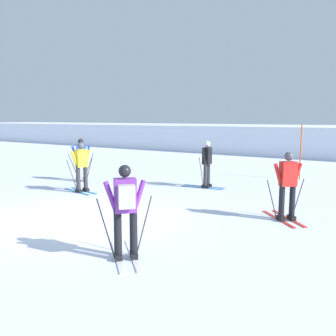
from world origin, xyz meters
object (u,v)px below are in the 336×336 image
at_px(skier_blue, 81,159).
at_px(skier_purple, 125,208).
at_px(skier_yellow, 81,166).
at_px(skier_red, 288,184).
at_px(trail_marker_pole, 301,152).
at_px(skier_black, 207,163).

distance_m(skier_blue, skier_purple, 8.63).
height_order(skier_yellow, skier_red, same).
distance_m(skier_blue, skier_yellow, 2.24).
bearing_deg(skier_red, trail_marker_pole, 101.86).
bearing_deg(skier_yellow, skier_purple, -35.67).
relative_size(skier_purple, skier_yellow, 1.00).
bearing_deg(skier_purple, skier_red, 68.72).
distance_m(skier_purple, skier_black, 7.14).
relative_size(skier_yellow, skier_black, 1.00).
height_order(skier_yellow, trail_marker_pole, trail_marker_pole).
xyz_separation_m(skier_yellow, trail_marker_pole, (5.46, 6.84, 0.22)).
bearing_deg(skier_blue, skier_yellow, -42.28).
height_order(skier_red, skier_black, same).
height_order(skier_purple, trail_marker_pole, trail_marker_pole).
bearing_deg(skier_black, skier_blue, -161.60).
bearing_deg(skier_yellow, skier_red, 3.49).
xyz_separation_m(skier_blue, skier_purple, (6.86, -5.24, 0.04)).
bearing_deg(skier_red, skier_blue, 172.65).
height_order(skier_black, trail_marker_pole, trail_marker_pole).
distance_m(skier_blue, trail_marker_pole, 8.90).
distance_m(skier_purple, trail_marker_pole, 10.57).
bearing_deg(skier_black, trail_marker_pole, 58.11).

